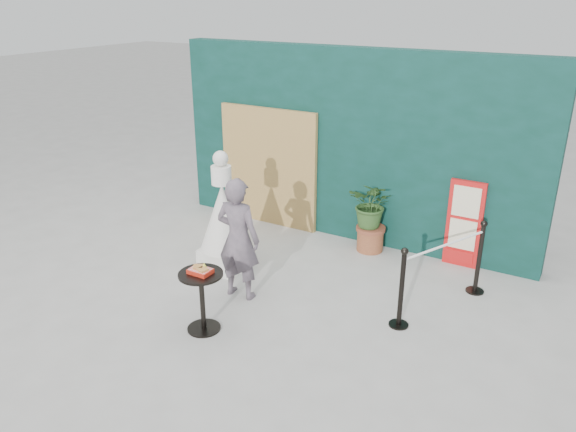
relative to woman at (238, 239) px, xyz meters
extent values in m
plane|color=#ADAAA5|center=(0.39, -0.60, -0.82)|extent=(60.00, 60.00, 0.00)
cube|color=#092C24|center=(0.39, 2.55, 0.68)|extent=(6.00, 0.30, 3.00)
cube|color=tan|center=(-1.01, 2.34, 0.18)|extent=(1.80, 0.08, 2.00)
imported|color=slate|center=(0.00, 0.00, 0.00)|extent=(0.62, 0.43, 1.63)
cube|color=red|center=(2.29, 2.36, -0.17)|extent=(0.50, 0.06, 1.30)
cube|color=beige|center=(2.29, 2.33, 0.18)|extent=(0.38, 0.02, 0.45)
cube|color=beige|center=(2.29, 2.33, -0.32)|extent=(0.38, 0.02, 0.45)
cube|color=red|center=(2.29, 2.33, -0.67)|extent=(0.38, 0.02, 0.18)
cube|color=white|center=(-0.64, 0.54, -0.65)|extent=(0.59, 0.59, 0.32)
cone|color=silver|center=(-0.64, 0.54, -0.01)|extent=(0.69, 0.69, 0.96)
cylinder|color=white|center=(-0.64, 0.54, 0.60)|extent=(0.28, 0.28, 0.26)
sphere|color=silver|center=(-0.64, 0.54, 0.84)|extent=(0.21, 0.21, 0.21)
cylinder|color=black|center=(0.09, -0.89, -0.81)|extent=(0.40, 0.40, 0.02)
cylinder|color=black|center=(0.09, -0.89, -0.46)|extent=(0.06, 0.06, 0.72)
cylinder|color=black|center=(0.09, -0.89, -0.08)|extent=(0.52, 0.52, 0.03)
cube|color=red|center=(0.09, -0.89, -0.04)|extent=(0.26, 0.19, 0.05)
cube|color=red|center=(0.09, -0.89, -0.01)|extent=(0.24, 0.17, 0.00)
cube|color=#C09346|center=(0.05, -0.88, 0.00)|extent=(0.15, 0.14, 0.02)
cube|color=#DB9350|center=(0.14, -0.91, 0.00)|extent=(0.13, 0.13, 0.02)
cone|color=yellow|center=(0.11, -0.84, 0.02)|extent=(0.06, 0.06, 0.06)
cylinder|color=#995A32|center=(0.95, 2.16, -0.65)|extent=(0.40, 0.40, 0.34)
cylinder|color=brown|center=(0.95, 2.16, -0.45)|extent=(0.45, 0.45, 0.06)
imported|color=#2C4E21|center=(0.95, 2.16, -0.05)|extent=(0.67, 0.58, 0.74)
cylinder|color=black|center=(2.07, 0.36, -0.81)|extent=(0.24, 0.24, 0.02)
cylinder|color=black|center=(2.07, 0.36, -0.34)|extent=(0.06, 0.06, 0.96)
sphere|color=black|center=(2.07, 0.36, 0.17)|extent=(0.09, 0.09, 0.09)
cylinder|color=black|center=(2.67, 1.66, -0.81)|extent=(0.24, 0.24, 0.02)
cylinder|color=black|center=(2.67, 1.66, -0.34)|extent=(0.06, 0.06, 0.96)
sphere|color=black|center=(2.67, 1.66, 0.17)|extent=(0.09, 0.09, 0.09)
cylinder|color=white|center=(2.37, 1.01, 0.06)|extent=(0.63, 1.31, 0.03)
camera|label=1|loc=(3.85, -5.32, 2.95)|focal=35.00mm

